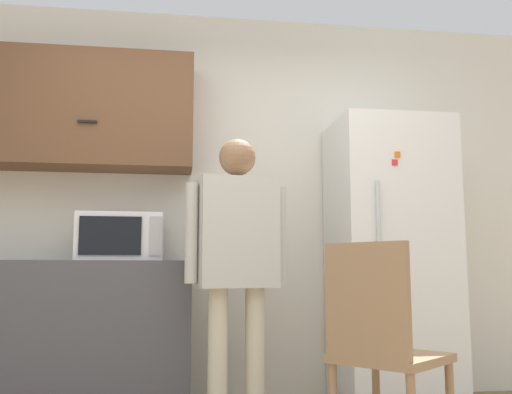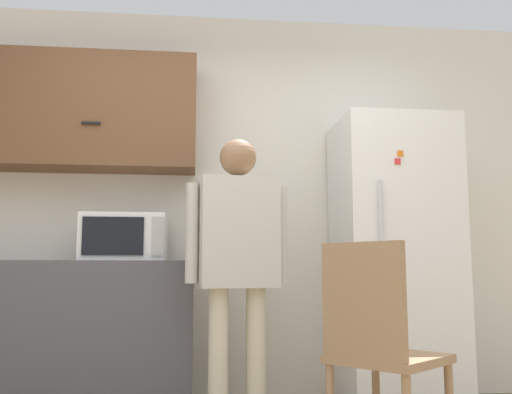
{
  "view_description": "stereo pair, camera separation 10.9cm",
  "coord_description": "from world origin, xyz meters",
  "px_view_note": "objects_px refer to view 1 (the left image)",
  "views": [
    {
      "loc": [
        -0.26,
        -2.09,
        0.84
      ],
      "look_at": [
        0.19,
        1.03,
        1.26
      ],
      "focal_mm": 40.0,
      "sensor_mm": 36.0,
      "label": 1
    },
    {
      "loc": [
        -0.15,
        -2.11,
        0.84
      ],
      "look_at": [
        0.19,
        1.03,
        1.26
      ],
      "focal_mm": 40.0,
      "sensor_mm": 36.0,
      "label": 2
    }
  ],
  "objects_px": {
    "microwave": "(121,238)",
    "chair": "(380,340)",
    "refrigerator": "(390,260)",
    "person": "(237,248)"
  },
  "relations": [
    {
      "from": "person",
      "to": "refrigerator",
      "type": "height_order",
      "value": "refrigerator"
    },
    {
      "from": "person",
      "to": "chair",
      "type": "relative_size",
      "value": 1.65
    },
    {
      "from": "person",
      "to": "chair",
      "type": "distance_m",
      "value": 1.0
    },
    {
      "from": "person",
      "to": "refrigerator",
      "type": "xyz_separation_m",
      "value": [
        1.06,
        0.38,
        -0.06
      ]
    },
    {
      "from": "microwave",
      "to": "refrigerator",
      "type": "bearing_deg",
      "value": -1.7
    },
    {
      "from": "microwave",
      "to": "chair",
      "type": "bearing_deg",
      "value": -40.86
    },
    {
      "from": "refrigerator",
      "to": "chair",
      "type": "relative_size",
      "value": 1.89
    },
    {
      "from": "microwave",
      "to": "person",
      "type": "xyz_separation_m",
      "value": [
        0.69,
        -0.43,
        -0.08
      ]
    },
    {
      "from": "refrigerator",
      "to": "chair",
      "type": "height_order",
      "value": "refrigerator"
    },
    {
      "from": "refrigerator",
      "to": "chair",
      "type": "bearing_deg",
      "value": -114.1
    }
  ]
}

